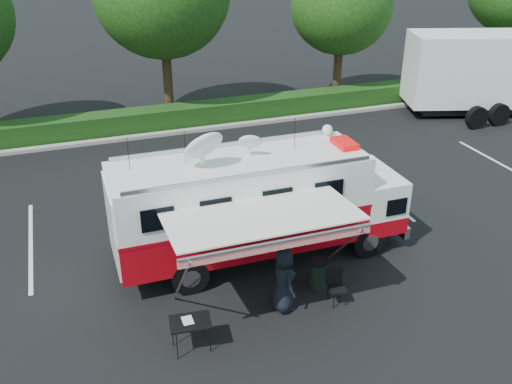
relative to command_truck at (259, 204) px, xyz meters
The scene contains 9 objects.
ground_plane 1.75m from the command_truck, ahead, with size 120.00×120.00×0.00m, color black.
back_border 13.36m from the command_truck, 84.61° to the left, with size 60.00×6.14×8.87m.
stall_lines 3.50m from the command_truck, 98.08° to the left, with size 24.12×5.50×0.01m.
command_truck is the anchor object (origin of this frame).
awning 2.70m from the command_truck, 107.38° to the right, with size 4.65×2.42×2.81m.
person 3.08m from the command_truck, 95.92° to the right, with size 0.87×0.57×1.79m, color black.
folding_table 4.39m from the command_truck, 131.74° to the right, with size 1.02×0.78×0.81m.
folding_chair 3.14m from the command_truck, 66.57° to the right, with size 0.53×0.56×0.94m.
trash_bin 2.54m from the command_truck, 61.53° to the right, with size 0.52×0.52×0.79m.
Camera 1 is at (-4.98, -13.48, 9.29)m, focal length 40.00 mm.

